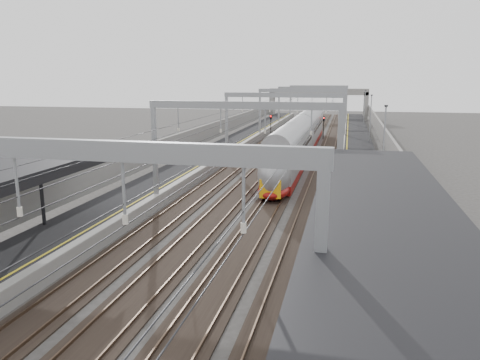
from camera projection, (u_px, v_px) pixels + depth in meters
The scene contains 13 objects.
platform_left at pixel (219, 152), 55.69m from camera, with size 4.00×120.00×1.00m, color black.
platform_right at pixel (357, 157), 52.18m from camera, with size 4.00×120.00×1.00m, color black.
tracks at pixel (286, 158), 54.03m from camera, with size 11.40×140.00×0.20m.
overhead_line at pixel (294, 102), 59.04m from camera, with size 13.00×140.00×6.60m.
canopy_right at pixel (396, 248), 11.19m from camera, with size 4.40×30.00×4.24m.
overbridge at pixel (318, 96), 105.30m from camera, with size 22.00×2.20×6.90m.
wall_left at pixel (194, 142), 56.15m from camera, with size 0.30×120.00×3.20m, color gray.
wall_right at pixel (388, 148), 51.25m from camera, with size 0.30×120.00×3.20m, color gray.
train at pixel (300, 142), 53.84m from camera, with size 2.49×45.41×3.95m.
bench at pixel (430, 332), 14.06m from camera, with size 0.61×1.92×0.98m.
signal_green at pixel (271, 121), 74.42m from camera, with size 0.32×0.32×3.48m.
signal_red_near at pixel (324, 123), 71.01m from camera, with size 0.32×0.32×3.48m.
signal_red_far at pixel (339, 120), 77.63m from camera, with size 0.32×0.32×3.48m.
Camera 1 is at (6.76, -8.17, 9.05)m, focal length 35.00 mm.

